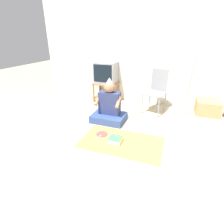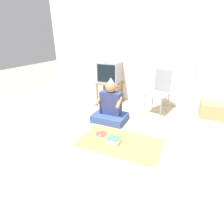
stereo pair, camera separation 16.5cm
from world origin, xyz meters
name	(u,v)px [view 1 (the left image)]	position (x,y,z in m)	size (l,w,h in m)	color
ground_plane	(152,147)	(0.00, 0.00, 0.00)	(16.00, 16.00, 0.00)	tan
wall_back	(170,50)	(0.00, 1.94, 1.27)	(6.40, 0.06, 2.55)	silver
tv_stand	(106,90)	(-1.42, 1.69, 0.28)	(0.60, 0.44, 0.47)	#997047
tv	(106,73)	(-1.42, 1.69, 0.73)	(0.52, 0.43, 0.50)	#99999E
folding_chair	(157,89)	(-0.15, 1.43, 0.52)	(0.49, 0.52, 0.92)	gray
cardboard_box_stack	(207,107)	(0.93, 1.65, 0.15)	(0.46, 0.45, 0.30)	tan
dust_mop	(187,101)	(0.48, 1.28, 0.36)	(0.28, 0.33, 1.23)	#B2ADA3
person_seated	(109,108)	(-0.94, 0.64, 0.26)	(0.64, 0.49, 0.85)	#334C8C
party_cloth	(121,142)	(-0.48, -0.03, 0.00)	(1.29, 0.76, 0.01)	#EFA84C
birthday_cake	(115,140)	(-0.57, -0.07, 0.05)	(0.21, 0.21, 0.15)	#F4E0C6
paper_plate	(102,134)	(-0.86, 0.08, 0.01)	(0.19, 0.19, 0.01)	#D84C4C
plastic_spoon_near	(100,136)	(-0.86, -0.01, 0.01)	(0.04, 0.14, 0.01)	white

